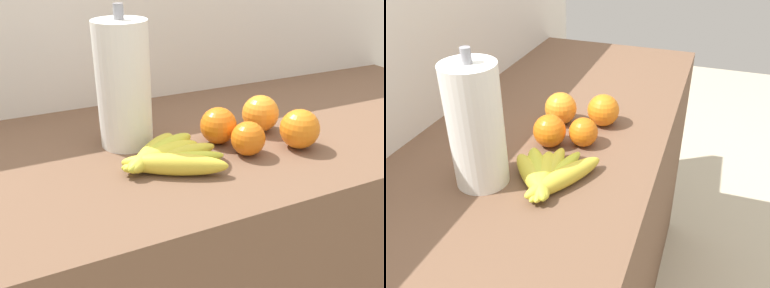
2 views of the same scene
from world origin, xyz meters
The scene contains 8 objects.
counter centered at (0.00, 0.00, 0.43)m, with size 1.52×0.60×0.86m, color brown.
wall_back centered at (0.00, 0.33, 0.65)m, with size 1.92×0.06×1.30m, color silver.
banana_bunch centered at (-0.19, -0.09, 0.88)m, with size 0.21×0.20×0.04m.
orange_far_right centered at (-0.02, -0.11, 0.90)m, with size 0.07×0.07×0.07m, color orange.
orange_front centered at (0.07, -0.02, 0.91)m, with size 0.08×0.08×0.08m, color orange.
orange_right centered at (0.09, -0.13, 0.91)m, with size 0.08×0.08×0.08m, color orange.
orange_center centered at (-0.05, -0.03, 0.90)m, with size 0.08×0.08×0.08m, color orange.
paper_towel_roll centered at (-0.23, 0.05, 1.00)m, with size 0.11×0.11×0.29m.
Camera 2 is at (-0.85, -0.38, 1.39)m, focal length 39.15 mm.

